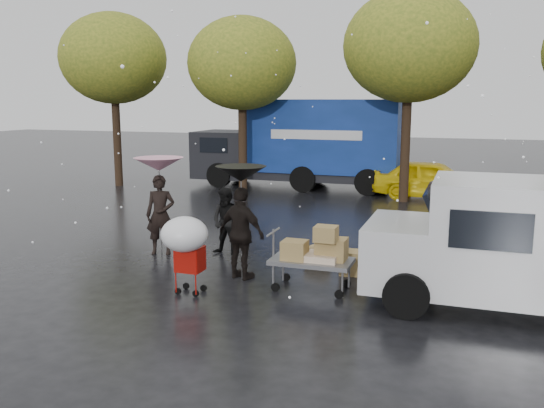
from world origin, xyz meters
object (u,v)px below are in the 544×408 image
(white_van, at_px, (527,244))
(yellow_taxi, at_px, (432,180))
(shopping_cart, at_px, (185,239))
(blue_truck, at_px, (303,144))
(vendor_cart, at_px, (316,252))
(person_pink, at_px, (161,215))
(person_black, at_px, (242,233))

(white_van, bearing_deg, yellow_taxi, 101.30)
(shopping_cart, xyz_separation_m, blue_truck, (-1.61, 13.23, 0.69))
(shopping_cart, distance_m, white_van, 5.80)
(vendor_cart, xyz_separation_m, yellow_taxi, (1.37, 11.03, -0.03))
(person_pink, bearing_deg, shopping_cart, -68.69)
(shopping_cart, height_order, blue_truck, blue_truck)
(shopping_cart, height_order, yellow_taxi, shopping_cart)
(person_pink, relative_size, shopping_cart, 1.24)
(shopping_cart, bearing_deg, yellow_taxi, 73.83)
(person_black, relative_size, yellow_taxi, 0.45)
(person_black, relative_size, shopping_cart, 1.25)
(person_pink, distance_m, white_van, 7.67)
(shopping_cart, bearing_deg, white_van, 11.53)
(person_pink, relative_size, vendor_cart, 1.20)
(shopping_cart, bearing_deg, person_pink, 128.11)
(person_black, relative_size, blue_truck, 0.22)
(yellow_taxi, bearing_deg, person_black, 169.80)
(person_black, height_order, blue_truck, blue_truck)
(vendor_cart, bearing_deg, yellow_taxi, 82.91)
(vendor_cart, distance_m, shopping_cart, 2.40)
(person_black, bearing_deg, vendor_cart, -170.26)
(shopping_cart, bearing_deg, blue_truck, 96.93)
(shopping_cart, bearing_deg, person_black, 65.95)
(person_pink, distance_m, yellow_taxi, 11.08)
(person_black, xyz_separation_m, yellow_taxi, (2.94, 10.81, -0.22))
(shopping_cart, height_order, white_van, white_van)
(person_black, xyz_separation_m, white_van, (5.12, -0.11, 0.24))
(white_van, height_order, blue_truck, blue_truck)
(person_pink, relative_size, person_black, 0.99)
(blue_truck, distance_m, yellow_taxi, 5.34)
(yellow_taxi, bearing_deg, person_pink, 155.91)
(shopping_cart, bearing_deg, vendor_cart, 26.22)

